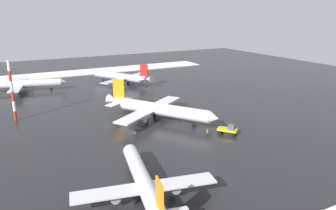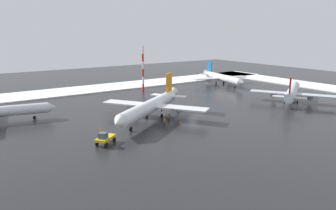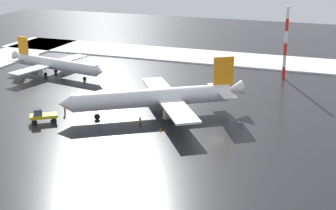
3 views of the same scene
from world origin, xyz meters
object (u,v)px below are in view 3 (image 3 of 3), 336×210
object	(u,v)px
pushback_tug	(42,115)
airplane_parked_portside	(55,64)
antenna_mast	(286,43)
traffic_cone_mid_line	(161,130)
ground_crew_mid_apron	(140,121)
ground_crew_beside_wing	(164,118)
traffic_cone_near_nose	(145,96)
ground_crew_by_nose_gear	(65,109)
airplane_foreground_jet	(157,97)

from	to	relation	value
pushback_tug	airplane_parked_portside	bearing A→B (deg)	-99.15
antenna_mast	traffic_cone_mid_line	world-z (taller)	antenna_mast
ground_crew_mid_apron	ground_crew_beside_wing	bearing A→B (deg)	-130.59
traffic_cone_near_nose	traffic_cone_mid_line	world-z (taller)	same
airplane_parked_portside	pushback_tug	distance (m)	32.39
traffic_cone_near_nose	antenna_mast	bearing A→B (deg)	-133.71
pushback_tug	ground_crew_by_nose_gear	bearing A→B (deg)	-141.74
pushback_tug	antenna_mast	xyz separation A→B (m)	(-34.42, -43.91, 6.79)
pushback_tug	ground_crew_mid_apron	bearing A→B (deg)	156.24
ground_crew_by_nose_gear	traffic_cone_mid_line	size ratio (longest dim) A/B	3.11
ground_crew_beside_wing	ground_crew_mid_apron	bearing A→B (deg)	9.24
ground_crew_beside_wing	antenna_mast	xyz separation A→B (m)	(-14.85, -37.04, 7.10)
ground_crew_by_nose_gear	antenna_mast	xyz separation A→B (m)	(-33.09, -38.79, 7.10)
airplane_foreground_jet	pushback_tug	bearing A→B (deg)	-2.01
pushback_tug	ground_crew_beside_wing	distance (m)	20.74
airplane_parked_portside	ground_crew_beside_wing	world-z (taller)	airplane_parked_portside
airplane_foreground_jet	pushback_tug	size ratio (longest dim) A/B	5.86
airplane_parked_portside	airplane_foreground_jet	bearing A→B (deg)	-17.96
pushback_tug	ground_crew_by_nose_gear	xyz separation A→B (m)	(-1.33, -5.12, -0.31)
airplane_foreground_jet	antenna_mast	size ratio (longest dim) A/B	1.81
airplane_foreground_jet	ground_crew_by_nose_gear	size ratio (longest dim) A/B	17.13
airplane_parked_portside	traffic_cone_near_nose	world-z (taller)	airplane_parked_portside
ground_crew_beside_wing	traffic_cone_near_nose	size ratio (longest dim) A/B	3.11
ground_crew_mid_apron	airplane_foreground_jet	bearing A→B (deg)	-87.93
pushback_tug	airplane_foreground_jet	bearing A→B (deg)	174.73
pushback_tug	ground_crew_by_nose_gear	size ratio (longest dim) A/B	2.92
traffic_cone_near_nose	pushback_tug	bearing A→B (deg)	60.47
airplane_parked_portside	ground_crew_by_nose_gear	xyz separation A→B (m)	(-16.54, 23.44, -1.69)
ground_crew_beside_wing	ground_crew_mid_apron	size ratio (longest dim) A/B	1.00
ground_crew_by_nose_gear	ground_crew_mid_apron	bearing A→B (deg)	118.81
ground_crew_mid_apron	airplane_parked_portside	bearing A→B (deg)	-32.11
airplane_parked_portside	ground_crew_mid_apron	world-z (taller)	airplane_parked_portside
airplane_foreground_jet	airplane_parked_portside	xyz separation A→B (m)	(32.13, -18.03, -0.63)
traffic_cone_near_nose	airplane_foreground_jet	bearing A→B (deg)	123.90
antenna_mast	ground_crew_beside_wing	bearing A→B (deg)	68.15
airplane_foreground_jet	pushback_tug	world-z (taller)	airplane_foreground_jet
ground_crew_by_nose_gear	traffic_cone_mid_line	bearing A→B (deg)	117.22
airplane_foreground_jet	ground_crew_beside_wing	world-z (taller)	airplane_foreground_jet
ground_crew_mid_apron	traffic_cone_mid_line	size ratio (longest dim) A/B	3.11
ground_crew_beside_wing	traffic_cone_near_nose	xyz separation A→B (m)	(8.59, -12.51, -0.70)
pushback_tug	ground_crew_mid_apron	size ratio (longest dim) A/B	2.92
antenna_mast	ground_crew_by_nose_gear	bearing A→B (deg)	49.53
ground_crew_mid_apron	traffic_cone_mid_line	world-z (taller)	ground_crew_mid_apron
airplane_foreground_jet	antenna_mast	bearing A→B (deg)	-151.59
ground_crew_beside_wing	ground_crew_mid_apron	world-z (taller)	same
airplane_foreground_jet	traffic_cone_near_nose	world-z (taller)	airplane_foreground_jet
antenna_mast	traffic_cone_near_nose	xyz separation A→B (m)	(23.45, 24.53, -7.80)
ground_crew_mid_apron	ground_crew_by_nose_gear	xyz separation A→B (m)	(15.17, -1.19, 0.00)
pushback_tug	traffic_cone_near_nose	size ratio (longest dim) A/B	9.08
airplane_foreground_jet	ground_crew_beside_wing	size ratio (longest dim) A/B	17.13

